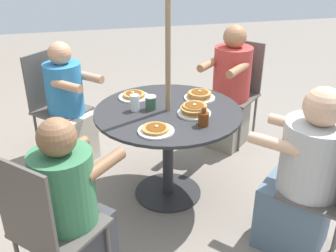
{
  "coord_description": "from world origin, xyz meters",
  "views": [
    {
      "loc": [
        -2.53,
        0.58,
        1.89
      ],
      "look_at": [
        0.0,
        0.0,
        0.6
      ],
      "focal_mm": 42.0,
      "sensor_mm": 36.0,
      "label": 1
    }
  ],
  "objects_px": {
    "patio_chair_north": "(54,100)",
    "pancake_plate_d": "(156,130)",
    "pancake_plate_c": "(199,96)",
    "patio_table": "(168,129)",
    "diner_west": "(229,93)",
    "drinking_glass_a": "(135,103)",
    "pancake_plate_a": "(194,110)",
    "patio_chair_south": "(335,185)",
    "diner_north": "(69,109)",
    "diner_south": "(304,181)",
    "syrup_bottle": "(203,118)",
    "coffee_cup": "(151,103)",
    "patio_chair_east": "(46,225)",
    "pancake_plate_b": "(134,96)",
    "diner_east": "(71,213)",
    "patio_chair_west": "(238,86)"
  },
  "relations": [
    {
      "from": "patio_chair_north",
      "to": "pancake_plate_d",
      "type": "xyz_separation_m",
      "value": [
        -1.16,
        -0.7,
        0.2
      ]
    },
    {
      "from": "pancake_plate_c",
      "to": "pancake_plate_d",
      "type": "xyz_separation_m",
      "value": [
        -0.47,
        0.44,
        -0.01
      ]
    },
    {
      "from": "patio_table",
      "to": "patio_chair_north",
      "type": "bearing_deg",
      "value": 45.12
    },
    {
      "from": "diner_west",
      "to": "drinking_glass_a",
      "type": "xyz_separation_m",
      "value": [
        -0.64,
        0.98,
        0.26
      ]
    },
    {
      "from": "diner_west",
      "to": "pancake_plate_a",
      "type": "xyz_separation_m",
      "value": [
        -0.8,
        0.59,
        0.23
      ]
    },
    {
      "from": "patio_chair_south",
      "to": "diner_north",
      "type": "bearing_deg",
      "value": 91.13
    },
    {
      "from": "diner_south",
      "to": "pancake_plate_d",
      "type": "xyz_separation_m",
      "value": [
        0.44,
        0.84,
        0.24
      ]
    },
    {
      "from": "syrup_bottle",
      "to": "pancake_plate_a",
      "type": "bearing_deg",
      "value": 2.37
    },
    {
      "from": "patio_chair_south",
      "to": "syrup_bottle",
      "type": "bearing_deg",
      "value": 94.56
    },
    {
      "from": "syrup_bottle",
      "to": "coffee_cup",
      "type": "height_order",
      "value": "syrup_bottle"
    },
    {
      "from": "pancake_plate_c",
      "to": "drinking_glass_a",
      "type": "relative_size",
      "value": 2.03
    },
    {
      "from": "syrup_bottle",
      "to": "coffee_cup",
      "type": "relative_size",
      "value": 1.3
    },
    {
      "from": "pancake_plate_d",
      "to": "patio_table",
      "type": "bearing_deg",
      "value": -25.88
    },
    {
      "from": "patio_chair_north",
      "to": "patio_chair_east",
      "type": "distance_m",
      "value": 1.7
    },
    {
      "from": "patio_chair_north",
      "to": "pancake_plate_a",
      "type": "distance_m",
      "value": 1.41
    },
    {
      "from": "pancake_plate_b",
      "to": "diner_north",
      "type": "bearing_deg",
      "value": 50.21
    },
    {
      "from": "diner_east",
      "to": "pancake_plate_b",
      "type": "relative_size",
      "value": 4.56
    },
    {
      "from": "pancake_plate_b",
      "to": "pancake_plate_d",
      "type": "distance_m",
      "value": 0.61
    },
    {
      "from": "diner_north",
      "to": "patio_chair_south",
      "type": "distance_m",
      "value": 2.22
    },
    {
      "from": "patio_chair_east",
      "to": "diner_east",
      "type": "distance_m",
      "value": 0.18
    },
    {
      "from": "pancake_plate_d",
      "to": "drinking_glass_a",
      "type": "xyz_separation_m",
      "value": [
        0.37,
        0.08,
        0.04
      ]
    },
    {
      "from": "diner_south",
      "to": "coffee_cup",
      "type": "relative_size",
      "value": 11.27
    },
    {
      "from": "diner_south",
      "to": "diner_west",
      "type": "xyz_separation_m",
      "value": [
        1.44,
        -0.06,
        0.02
      ]
    },
    {
      "from": "diner_north",
      "to": "coffee_cup",
      "type": "distance_m",
      "value": 0.95
    },
    {
      "from": "patio_chair_east",
      "to": "diner_south",
      "type": "distance_m",
      "value": 1.53
    },
    {
      "from": "patio_chair_west",
      "to": "diner_north",
      "type": "bearing_deg",
      "value": 50.56
    },
    {
      "from": "diner_south",
      "to": "syrup_bottle",
      "type": "bearing_deg",
      "value": 95.75
    },
    {
      "from": "pancake_plate_b",
      "to": "drinking_glass_a",
      "type": "relative_size",
      "value": 2.03
    },
    {
      "from": "patio_chair_north",
      "to": "patio_chair_south",
      "type": "distance_m",
      "value": 2.4
    },
    {
      "from": "patio_table",
      "to": "patio_chair_east",
      "type": "relative_size",
      "value": 1.12
    },
    {
      "from": "diner_south",
      "to": "diner_north",
      "type": "bearing_deg",
      "value": 91.23
    },
    {
      "from": "diner_west",
      "to": "pancake_plate_a",
      "type": "bearing_deg",
      "value": 101.1
    },
    {
      "from": "diner_west",
      "to": "pancake_plate_b",
      "type": "height_order",
      "value": "diner_west"
    },
    {
      "from": "patio_chair_south",
      "to": "patio_table",
      "type": "bearing_deg",
      "value": 90.0
    },
    {
      "from": "patio_chair_east",
      "to": "pancake_plate_b",
      "type": "relative_size",
      "value": 4.04
    },
    {
      "from": "patio_chair_east",
      "to": "patio_chair_south",
      "type": "relative_size",
      "value": 1.0
    },
    {
      "from": "patio_table",
      "to": "patio_chair_east",
      "type": "distance_m",
      "value": 1.2
    },
    {
      "from": "pancake_plate_a",
      "to": "coffee_cup",
      "type": "xyz_separation_m",
      "value": [
        0.16,
        0.28,
        0.02
      ]
    },
    {
      "from": "diner_north",
      "to": "syrup_bottle",
      "type": "relative_size",
      "value": 8.36
    },
    {
      "from": "diner_east",
      "to": "diner_west",
      "type": "distance_m",
      "value": 2.05
    },
    {
      "from": "patio_chair_east",
      "to": "pancake_plate_c",
      "type": "distance_m",
      "value": 1.53
    },
    {
      "from": "coffee_cup",
      "to": "patio_chair_west",
      "type": "bearing_deg",
      "value": -52.65
    },
    {
      "from": "syrup_bottle",
      "to": "drinking_glass_a",
      "type": "xyz_separation_m",
      "value": [
        0.35,
        0.41,
        0.01
      ]
    },
    {
      "from": "diner_south",
      "to": "drinking_glass_a",
      "type": "xyz_separation_m",
      "value": [
        0.81,
        0.92,
        0.28
      ]
    },
    {
      "from": "patio_chair_north",
      "to": "pancake_plate_a",
      "type": "height_order",
      "value": "patio_chair_north"
    },
    {
      "from": "patio_table",
      "to": "pancake_plate_a",
      "type": "height_order",
      "value": "pancake_plate_a"
    },
    {
      "from": "diner_east",
      "to": "diner_west",
      "type": "bearing_deg",
      "value": 88.5
    },
    {
      "from": "pancake_plate_a",
      "to": "patio_table",
      "type": "bearing_deg",
      "value": 57.6
    },
    {
      "from": "diner_west",
      "to": "pancake_plate_d",
      "type": "relative_size",
      "value": 4.87
    },
    {
      "from": "diner_east",
      "to": "patio_chair_west",
      "type": "xyz_separation_m",
      "value": [
        1.54,
        -1.6,
        0.05
      ]
    }
  ]
}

